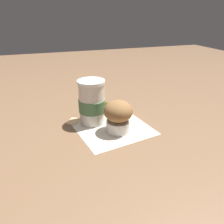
{
  "coord_description": "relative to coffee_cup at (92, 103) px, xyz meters",
  "views": [
    {
      "loc": [
        -0.21,
        -0.6,
        0.35
      ],
      "look_at": [
        0.0,
        0.0,
        0.06
      ],
      "focal_mm": 35.0,
      "sensor_mm": 36.0,
      "label": 1
    }
  ],
  "objects": [
    {
      "name": "ground_plane",
      "position": [
        0.05,
        -0.06,
        -0.07
      ],
      "size": [
        3.0,
        3.0,
        0.0
      ],
      "primitive_type": "plane",
      "color": "brown"
    },
    {
      "name": "paper_napkin",
      "position": [
        0.05,
        -0.06,
        -0.07
      ],
      "size": [
        0.26,
        0.26,
        0.0
      ],
      "primitive_type": "cube",
      "rotation": [
        0.0,
        0.0,
        0.17
      ],
      "color": "beige",
      "rests_on": "ground_plane"
    },
    {
      "name": "coffee_cup",
      "position": [
        0.0,
        0.0,
        0.0
      ],
      "size": [
        0.09,
        0.09,
        0.15
      ],
      "color": "silver",
      "rests_on": "paper_napkin"
    },
    {
      "name": "muffin",
      "position": [
        0.06,
        -0.09,
        -0.02
      ],
      "size": [
        0.09,
        0.09,
        0.1
      ],
      "color": "white",
      "rests_on": "paper_napkin"
    },
    {
      "name": "banana",
      "position": [
        0.1,
        0.01,
        -0.06
      ],
      "size": [
        0.08,
        0.19,
        0.03
      ],
      "color": "gold",
      "rests_on": "paper_napkin"
    },
    {
      "name": "sugar_packet",
      "position": [
        -0.06,
        0.03,
        -0.07
      ],
      "size": [
        0.05,
        0.06,
        0.01
      ],
      "primitive_type": "cube",
      "rotation": [
        0.0,
        0.0,
        1.0
      ],
      "color": "#E0B27F",
      "rests_on": "ground_plane"
    }
  ]
}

